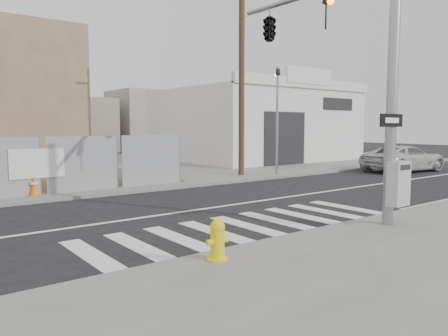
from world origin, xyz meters
TOP-DOWN VIEW (x-y plane):
  - ground at (0.00, 0.00)m, footprint 100.00×100.00m
  - sidewalk_far at (0.00, 14.00)m, footprint 50.00×20.00m
  - signal_pole at (2.49, -2.05)m, footprint 0.96×5.87m
  - far_signal_pole at (8.00, 4.60)m, footprint 0.16×0.20m
  - concrete_wall_right at (-0.50, 14.08)m, footprint 5.50×1.30m
  - auto_shop at (14.00, 12.97)m, footprint 12.00×10.20m
  - utility_pole_right at (6.50, 5.50)m, footprint 1.60×0.28m
  - fire_hydrant at (-2.47, -4.55)m, footprint 0.45×0.43m
  - suv at (15.38, 2.21)m, footprint 5.29×2.82m
  - traffic_cone_d at (-3.14, 4.93)m, footprint 0.42×0.42m

SIDE VIEW (x-z plane):
  - ground at x=0.00m, z-range 0.00..0.00m
  - sidewalk_far at x=0.00m, z-range 0.00..0.12m
  - traffic_cone_d at x=-3.14m, z-range 0.11..0.79m
  - fire_hydrant at x=-2.47m, z-range 0.12..0.84m
  - suv at x=15.38m, z-range 0.00..1.41m
  - auto_shop at x=14.00m, z-range -0.44..5.51m
  - concrete_wall_right at x=-0.50m, z-range -0.62..7.38m
  - far_signal_pole at x=8.00m, z-range 0.68..6.28m
  - signal_pole at x=2.49m, z-range 1.28..8.28m
  - utility_pole_right at x=6.50m, z-range 0.20..10.20m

